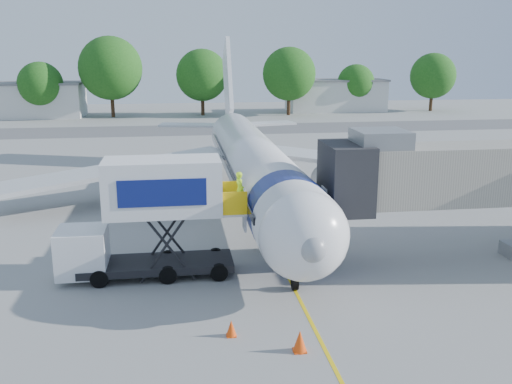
{
  "coord_description": "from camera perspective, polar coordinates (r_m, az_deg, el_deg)",
  "views": [
    {
      "loc": [
        -4.94,
        -32.22,
        10.27
      ],
      "look_at": [
        -1.0,
        -4.47,
        3.2
      ],
      "focal_mm": 40.0,
      "sensor_mm": 36.0,
      "label": 1
    }
  ],
  "objects": [
    {
      "name": "ground",
      "position": [
        34.17,
        0.6,
        -3.33
      ],
      "size": [
        160.0,
        160.0,
        0.0
      ],
      "primitive_type": "plane",
      "color": "gray",
      "rests_on": "ground"
    },
    {
      "name": "guidance_line",
      "position": [
        34.17,
        0.6,
        -3.32
      ],
      "size": [
        0.15,
        70.0,
        0.01
      ],
      "primitive_type": "cube",
      "color": "yellow",
      "rests_on": "ground"
    },
    {
      "name": "taxiway_strip",
      "position": [
        75.09,
        -4.27,
        6.26
      ],
      "size": [
        120.0,
        10.0,
        0.01
      ],
      "primitive_type": "cube",
      "color": "#59595B",
      "rests_on": "ground"
    },
    {
      "name": "aircraft",
      "position": [
        37.4,
        -0.34,
        2.86
      ],
      "size": [
        34.17,
        37.73,
        11.35
      ],
      "color": "white",
      "rests_on": "ground"
    },
    {
      "name": "jet_bridge",
      "position": [
        28.96,
        18.65,
        1.59
      ],
      "size": [
        13.9,
        3.2,
        6.6
      ],
      "color": "#A19B89",
      "rests_on": "ground"
    },
    {
      "name": "catering_hiloader",
      "position": [
        26.34,
        -10.64,
        -2.66
      ],
      "size": [
        8.58,
        2.44,
        5.5
      ],
      "color": "black",
      "rests_on": "ground"
    },
    {
      "name": "ground_tug",
      "position": [
        20.16,
        22.0,
        -14.9
      ],
      "size": [
        4.39,
        3.35,
        1.57
      ],
      "rotation": [
        0.0,
        0.0,
        0.39
      ],
      "color": "white",
      "rests_on": "ground"
    },
    {
      "name": "safety_cone_a",
      "position": [
        20.54,
        4.4,
        -14.67
      ],
      "size": [
        0.5,
        0.5,
        0.79
      ],
      "color": "#F8480D",
      "rests_on": "ground"
    },
    {
      "name": "safety_cone_b",
      "position": [
        21.5,
        -2.49,
        -13.47
      ],
      "size": [
        0.39,
        0.39,
        0.63
      ],
      "color": "#F8480D",
      "rests_on": "ground"
    },
    {
      "name": "outbuilding_left",
      "position": [
        95.36,
        -22.31,
        8.53
      ],
      "size": [
        18.4,
        8.4,
        5.3
      ],
      "color": "silver",
      "rests_on": "ground"
    },
    {
      "name": "outbuilding_right",
      "position": [
        98.29,
        7.96,
        9.58
      ],
      "size": [
        16.4,
        7.4,
        5.3
      ],
      "color": "silver",
      "rests_on": "ground"
    },
    {
      "name": "tree_b",
      "position": [
        91.84,
        -20.76,
        10.04
      ],
      "size": [
        6.62,
        6.62,
        8.44
      ],
      "color": "#382314",
      "rests_on": "ground"
    },
    {
      "name": "tree_c",
      "position": [
        90.78,
        -14.36,
        11.91
      ],
      "size": [
        9.54,
        9.54,
        12.17
      ],
      "color": "#382314",
      "rests_on": "ground"
    },
    {
      "name": "tree_d",
      "position": [
        91.15,
        -5.42,
        11.56
      ],
      "size": [
        8.07,
        8.07,
        10.28
      ],
      "color": "#382314",
      "rests_on": "ground"
    },
    {
      "name": "tree_e",
      "position": [
        91.08,
        3.32,
        11.71
      ],
      "size": [
        8.3,
        8.3,
        10.58
      ],
      "color": "#382314",
      "rests_on": "ground"
    },
    {
      "name": "tree_f",
      "position": [
        97.75,
        9.95,
        10.7
      ],
      "size": [
        6.12,
        6.12,
        7.8
      ],
      "color": "#382314",
      "rests_on": "ground"
    },
    {
      "name": "tree_g",
      "position": [
        101.73,
        17.27,
        11.03
      ],
      "size": [
        7.54,
        7.54,
        9.61
      ],
      "color": "#382314",
      "rests_on": "ground"
    }
  ]
}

